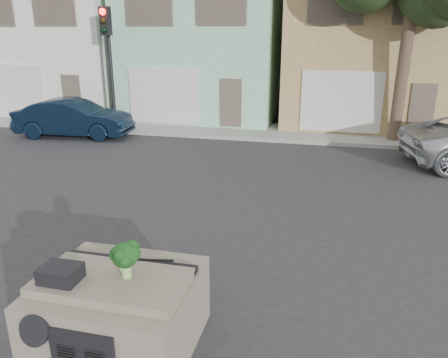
% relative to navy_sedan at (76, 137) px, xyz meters
% --- Properties ---
extents(ground_plane, '(120.00, 120.00, 0.00)m').
position_rel_navy_sedan_xyz_m(ground_plane, '(7.55, -8.10, 0.00)').
color(ground_plane, '#303033').
rests_on(ground_plane, ground).
extents(sidewalk, '(40.00, 3.00, 0.15)m').
position_rel_navy_sedan_xyz_m(sidewalk, '(7.55, 2.40, 0.07)').
color(sidewalk, gray).
rests_on(sidewalk, ground).
extents(townhouse_white, '(7.20, 8.20, 7.55)m').
position_rel_navy_sedan_xyz_m(townhouse_white, '(-3.45, 6.40, 3.77)').
color(townhouse_white, silver).
rests_on(townhouse_white, ground).
extents(townhouse_mint, '(7.20, 8.20, 7.55)m').
position_rel_navy_sedan_xyz_m(townhouse_mint, '(4.05, 6.40, 3.77)').
color(townhouse_mint, '#94CDA9').
rests_on(townhouse_mint, ground).
extents(townhouse_tan, '(7.20, 8.20, 7.55)m').
position_rel_navy_sedan_xyz_m(townhouse_tan, '(11.55, 6.40, 3.77)').
color(townhouse_tan, tan).
rests_on(townhouse_tan, ground).
extents(navy_sedan, '(4.78, 2.08, 1.53)m').
position_rel_navy_sedan_xyz_m(navy_sedan, '(0.00, 0.00, 0.00)').
color(navy_sedan, black).
rests_on(navy_sedan, ground).
extents(traffic_signal, '(0.40, 0.40, 5.10)m').
position_rel_navy_sedan_xyz_m(traffic_signal, '(1.05, 1.40, 2.55)').
color(traffic_signal, black).
rests_on(traffic_signal, ground).
extents(tree_near, '(4.40, 4.00, 8.50)m').
position_rel_navy_sedan_xyz_m(tree_near, '(12.55, 1.70, 4.25)').
color(tree_near, '#243619').
rests_on(tree_near, ground).
extents(car_dashboard, '(2.00, 1.80, 1.12)m').
position_rel_navy_sedan_xyz_m(car_dashboard, '(7.55, -11.10, 0.56)').
color(car_dashboard, gray).
rests_on(car_dashboard, ground).
extents(instrument_hump, '(0.48, 0.38, 0.20)m').
position_rel_navy_sedan_xyz_m(instrument_hump, '(6.97, -11.45, 1.22)').
color(instrument_hump, black).
rests_on(instrument_hump, car_dashboard).
extents(wiper_arm, '(0.69, 0.15, 0.02)m').
position_rel_navy_sedan_xyz_m(wiper_arm, '(7.83, -10.72, 1.13)').
color(wiper_arm, black).
rests_on(wiper_arm, car_dashboard).
extents(broccoli, '(0.49, 0.49, 0.49)m').
position_rel_navy_sedan_xyz_m(broccoli, '(7.73, -11.18, 1.36)').
color(broccoli, '#113511').
rests_on(broccoli, car_dashboard).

